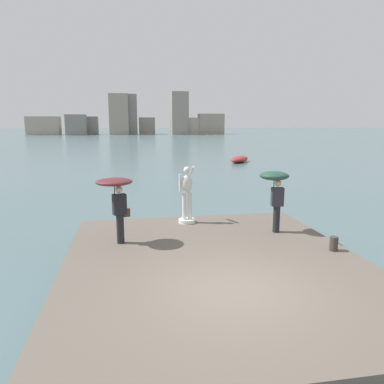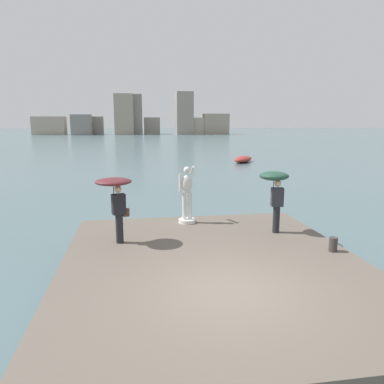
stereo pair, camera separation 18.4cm
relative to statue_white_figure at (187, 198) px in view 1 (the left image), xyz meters
name	(u,v)px [view 1 (the left image)]	position (x,y,z in m)	size (l,w,h in m)	color
ground_plane	(145,154)	(0.15, 34.51, -1.30)	(400.00, 400.00, 0.00)	#4C666B
pier	(216,268)	(0.15, -3.82, -1.10)	(7.81, 9.34, 0.40)	#60564C
statue_white_figure	(187,198)	(0.00, 0.00, 0.00)	(0.61, 0.87, 2.05)	silver
onlooker_left	(116,192)	(-2.39, -1.91, 0.65)	(1.33, 1.33, 1.96)	black
onlooker_right	(275,184)	(2.61, -1.60, 0.68)	(1.07, 1.08, 2.01)	black
mooring_bollard	(334,244)	(3.58, -3.61, -0.70)	(0.23, 0.23, 0.40)	#38332D
boat_far	(239,159)	(8.94, 22.79, -1.00)	(3.16, 3.67, 0.61)	#9E2D28
distant_skyline	(140,120)	(1.97, 109.74, 3.15)	(61.86, 11.83, 13.42)	#A89989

